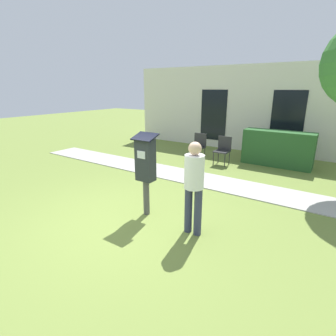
# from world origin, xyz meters

# --- Properties ---
(ground_plane) EXTENTS (40.00, 40.00, 0.00)m
(ground_plane) POSITION_xyz_m (0.00, 0.00, 0.00)
(ground_plane) COLOR olive
(sidewalk) EXTENTS (12.00, 1.10, 0.02)m
(sidewalk) POSITION_xyz_m (0.00, 2.85, 0.01)
(sidewalk) COLOR #A3A099
(sidewalk) RESTS_ON ground
(building_facade) EXTENTS (10.00, 0.26, 3.20)m
(building_facade) POSITION_xyz_m (0.00, 6.95, 1.60)
(building_facade) COLOR silver
(building_facade) RESTS_ON ground
(parking_meter) EXTENTS (0.44, 0.31, 1.59)m
(parking_meter) POSITION_xyz_m (0.15, 0.46, 1.02)
(parking_meter) COLOR #4C4C4C
(parking_meter) RESTS_ON ground
(person_standing) EXTENTS (0.32, 0.32, 1.58)m
(person_standing) POSITION_xyz_m (1.24, 0.34, 0.93)
(person_standing) COLOR #333851
(person_standing) RESTS_ON ground
(outdoor_chair_left) EXTENTS (0.44, 0.44, 0.90)m
(outdoor_chair_left) POSITION_xyz_m (-0.90, 4.63, 0.53)
(outdoor_chair_left) COLOR #262628
(outdoor_chair_left) RESTS_ON ground
(outdoor_chair_middle) EXTENTS (0.44, 0.44, 0.90)m
(outdoor_chair_middle) POSITION_xyz_m (0.01, 4.56, 0.53)
(outdoor_chair_middle) COLOR #262628
(outdoor_chair_middle) RESTS_ON ground
(hedge_row) EXTENTS (2.08, 0.60, 1.10)m
(hedge_row) POSITION_xyz_m (1.48, 5.38, 0.55)
(hedge_row) COLOR #285628
(hedge_row) RESTS_ON ground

